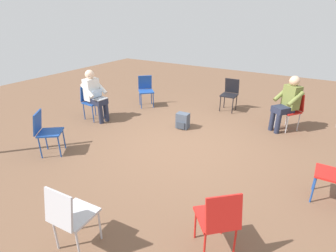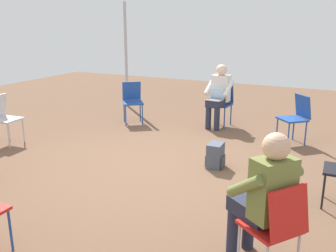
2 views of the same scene
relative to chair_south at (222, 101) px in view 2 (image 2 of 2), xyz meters
name	(u,v)px [view 2 (image 2 of 2)]	position (x,y,z in m)	size (l,w,h in m)	color
ground_plane	(153,166)	(0.17, 2.62, -0.50)	(15.73, 15.73, 0.00)	brown
chair_south	(222,101)	(0.00, 0.00, 0.00)	(0.43, 0.47, 0.85)	#1E4799
chair_east	(3,116)	(2.97, 2.81, 0.00)	(0.46, 0.43, 0.85)	#B7B7BC
chair_southeast	(132,99)	(1.72, 0.64, 0.00)	(0.58, 0.58, 0.85)	#1E4799
chair_southwest	(296,115)	(-1.52, 0.57, 0.00)	(0.59, 0.58, 0.85)	#1E4799
chair_northwest	(277,224)	(-1.90, 4.34, 0.00)	(0.58, 0.57, 0.85)	red
person_with_laptop	(219,93)	(0.01, 0.17, 0.20)	(0.52, 0.54, 1.24)	#23283D
person_in_olive	(264,193)	(-1.77, 4.25, 0.20)	(0.63, 0.63, 1.24)	#23283D
backpack_near_laptop_user	(215,157)	(-0.66, 2.24, -0.34)	(0.26, 0.29, 0.36)	#475160
tent_pole_far	(126,56)	(2.66, -0.63, 0.75)	(0.07, 0.07, 2.49)	#B2B2B7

